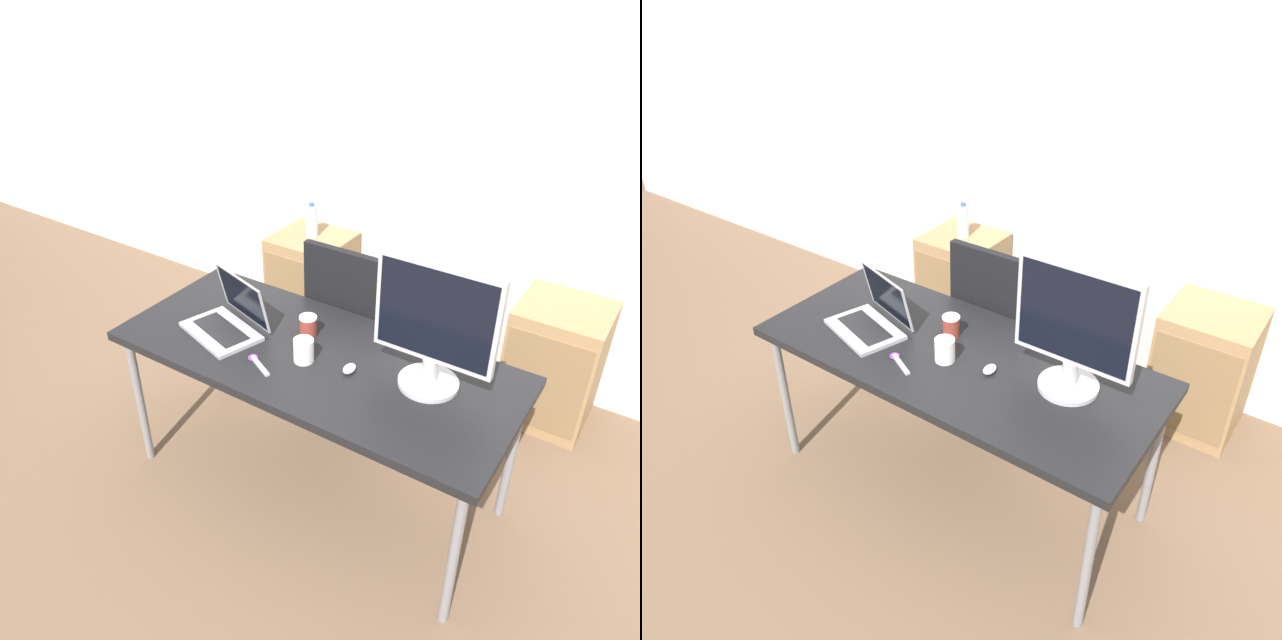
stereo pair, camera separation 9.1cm
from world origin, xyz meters
The scene contains 13 objects.
ground_plane centered at (0.00, 0.00, 0.00)m, with size 14.00×14.00×0.00m, color brown.
wall_back centered at (0.00, 1.38, 1.30)m, with size 10.00×0.05×2.60m.
desk centered at (0.00, 0.00, 0.72)m, with size 1.74×0.75×0.77m.
office_chair centered at (-0.11, 0.61, 0.39)m, with size 0.56×0.56×1.05m.
cabinet_left centered at (-0.78, 1.13, 0.34)m, with size 0.45×0.44×0.69m.
cabinet_right centered at (0.76, 1.13, 0.34)m, with size 0.45×0.44×0.69m.
water_bottle centered at (-0.78, 1.13, 0.79)m, with size 0.07×0.07×0.22m.
laptop_center centered at (-0.43, -0.05, 0.82)m, with size 0.40×0.37×0.25m.
monitor centered at (0.49, 0.07, 1.04)m, with size 0.48×0.24×0.53m.
mouse centered at (0.19, -0.03, 0.79)m, with size 0.05×0.07×0.03m.
coffee_cup_white centered at (-0.01, -0.07, 0.82)m, with size 0.08×0.08×0.10m.
coffee_cup_brown centered at (-0.10, 0.10, 0.82)m, with size 0.08×0.08×0.10m.
scissors centered at (-0.16, -0.19, 0.78)m, with size 0.16×0.10×0.01m.
Camera 2 is at (1.28, -1.74, 2.30)m, focal length 35.00 mm.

